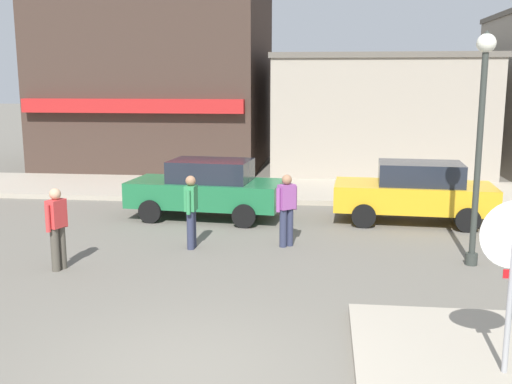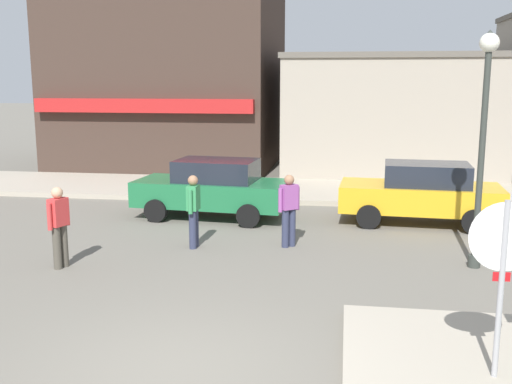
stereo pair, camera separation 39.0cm
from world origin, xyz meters
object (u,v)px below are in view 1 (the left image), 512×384
at_px(pedestrian_crossing_near, 57,226).
at_px(pedestrian_crossing_far, 191,209).
at_px(parked_car_second, 415,191).
at_px(pedestrian_kerb_side, 287,208).
at_px(lamp_post, 481,116).
at_px(parked_car_nearest, 207,188).

bearing_deg(pedestrian_crossing_near, pedestrian_crossing_far, 38.66).
height_order(parked_car_second, pedestrian_kerb_side, pedestrian_kerb_side).
height_order(lamp_post, parked_car_nearest, lamp_post).
bearing_deg(parked_car_second, pedestrian_crossing_far, -149.37).
relative_size(parked_car_second, pedestrian_crossing_far, 2.54).
xyz_separation_m(parked_car_nearest, pedestrian_kerb_side, (2.27, -2.53, 0.06)).
height_order(parked_car_second, pedestrian_crossing_far, pedestrian_crossing_far).
relative_size(parked_car_nearest, parked_car_second, 1.01).
xyz_separation_m(pedestrian_crossing_near, pedestrian_crossing_far, (2.22, 1.78, 0.00)).
bearing_deg(pedestrian_kerb_side, parked_car_nearest, 131.98).
distance_m(parked_car_second, pedestrian_crossing_far, 6.02).
xyz_separation_m(pedestrian_crossing_near, pedestrian_kerb_side, (4.27, 2.16, 0.00)).
xyz_separation_m(parked_car_second, pedestrian_crossing_near, (-7.40, -4.85, 0.06)).
xyz_separation_m(parked_car_second, pedestrian_kerb_side, (-3.13, -2.68, 0.06)).
bearing_deg(parked_car_nearest, pedestrian_kerb_side, -48.02).
relative_size(parked_car_nearest, pedestrian_kerb_side, 2.57).
bearing_deg(pedestrian_kerb_side, parked_car_second, 40.58).
relative_size(lamp_post, parked_car_second, 1.11).
relative_size(lamp_post, pedestrian_crossing_near, 2.82).
distance_m(lamp_post, pedestrian_crossing_near, 8.39).
bearing_deg(lamp_post, pedestrian_crossing_near, -171.19).
height_order(pedestrian_crossing_near, pedestrian_crossing_far, same).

